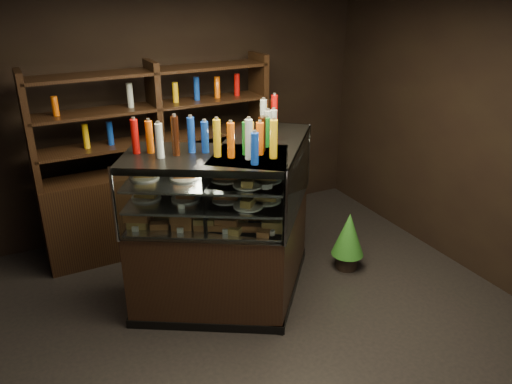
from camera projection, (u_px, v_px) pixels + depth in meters
ground at (253, 350)px, 3.99m from camera, size 5.00×5.00×0.00m
room_shell at (253, 112)px, 3.22m from camera, size 5.02×5.02×3.01m
display_case at (236, 251)px, 4.46m from camera, size 1.99×1.46×1.46m
food_display at (235, 189)px, 4.22m from camera, size 1.62×1.05×0.45m
bottles_top at (234, 132)px, 4.03m from camera, size 1.44×0.91×0.30m
potted_conifer at (349, 233)px, 4.97m from camera, size 0.32×0.32×0.69m
back_shelving at (161, 192)px, 5.39m from camera, size 2.46×0.50×2.00m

